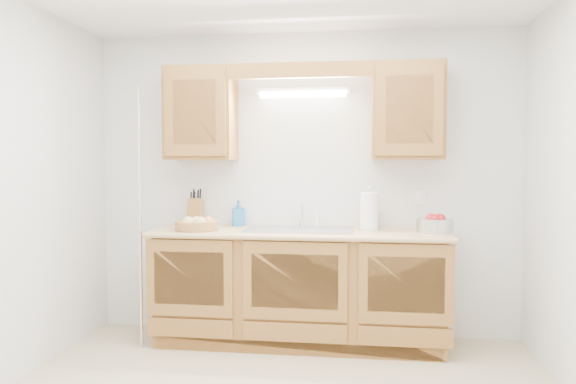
% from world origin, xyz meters
% --- Properties ---
extents(room, '(3.52, 3.50, 2.50)m').
position_xyz_m(room, '(0.00, 0.00, 1.25)').
color(room, '#C3B28D').
rests_on(room, ground).
extents(base_cabinets, '(2.20, 0.60, 0.86)m').
position_xyz_m(base_cabinets, '(0.00, 1.20, 0.44)').
color(base_cabinets, '#9E672E').
rests_on(base_cabinets, ground).
extents(countertop, '(2.30, 0.63, 0.04)m').
position_xyz_m(countertop, '(0.00, 1.19, 0.88)').
color(countertop, tan).
rests_on(countertop, base_cabinets).
extents(upper_cabinet_left, '(0.55, 0.33, 0.75)m').
position_xyz_m(upper_cabinet_left, '(-0.83, 1.33, 1.83)').
color(upper_cabinet_left, '#9E672E').
rests_on(upper_cabinet_left, room).
extents(upper_cabinet_right, '(0.55, 0.33, 0.75)m').
position_xyz_m(upper_cabinet_right, '(0.83, 1.33, 1.83)').
color(upper_cabinet_right, '#9E672E').
rests_on(upper_cabinet_right, room).
extents(valance, '(2.20, 0.05, 0.12)m').
position_xyz_m(valance, '(0.00, 1.19, 2.14)').
color(valance, '#9E672E').
rests_on(valance, room).
extents(fluorescent_fixture, '(0.76, 0.08, 0.08)m').
position_xyz_m(fluorescent_fixture, '(0.00, 1.42, 2.00)').
color(fluorescent_fixture, white).
rests_on(fluorescent_fixture, room).
extents(sink, '(0.84, 0.46, 0.36)m').
position_xyz_m(sink, '(0.00, 1.21, 0.83)').
color(sink, '#9E9EA3').
rests_on(sink, countertop).
extents(wire_shelf_pole, '(0.03, 0.03, 2.00)m').
position_xyz_m(wire_shelf_pole, '(-1.20, 0.94, 1.00)').
color(wire_shelf_pole, silver).
rests_on(wire_shelf_pole, ground).
extents(outlet_plate, '(0.08, 0.01, 0.12)m').
position_xyz_m(outlet_plate, '(0.95, 1.49, 1.15)').
color(outlet_plate, white).
rests_on(outlet_plate, room).
extents(fruit_basket, '(0.41, 0.41, 0.10)m').
position_xyz_m(fruit_basket, '(-0.80, 1.09, 0.95)').
color(fruit_basket, '#AD8446').
rests_on(fruit_basket, countertop).
extents(knife_block, '(0.12, 0.19, 0.32)m').
position_xyz_m(knife_block, '(-0.90, 1.38, 1.02)').
color(knife_block, '#9E672E').
rests_on(knife_block, countertop).
extents(orange_canister, '(0.07, 0.07, 0.23)m').
position_xyz_m(orange_canister, '(0.54, 1.44, 1.01)').
color(orange_canister, '#CC550B').
rests_on(orange_canister, countertop).
extents(soap_bottle, '(0.13, 0.13, 0.21)m').
position_xyz_m(soap_bottle, '(-0.54, 1.41, 1.01)').
color(soap_bottle, '#226CAD').
rests_on(soap_bottle, countertop).
extents(sponge, '(0.11, 0.08, 0.02)m').
position_xyz_m(sponge, '(0.54, 1.44, 0.91)').
color(sponge, '#CC333F').
rests_on(sponge, countertop).
extents(paper_towel, '(0.17, 0.17, 0.35)m').
position_xyz_m(paper_towel, '(0.54, 1.26, 1.05)').
color(paper_towel, silver).
rests_on(paper_towel, countertop).
extents(apple_bowl, '(0.35, 0.35, 0.14)m').
position_xyz_m(apple_bowl, '(1.03, 1.18, 0.96)').
color(apple_bowl, silver).
rests_on(apple_bowl, countertop).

